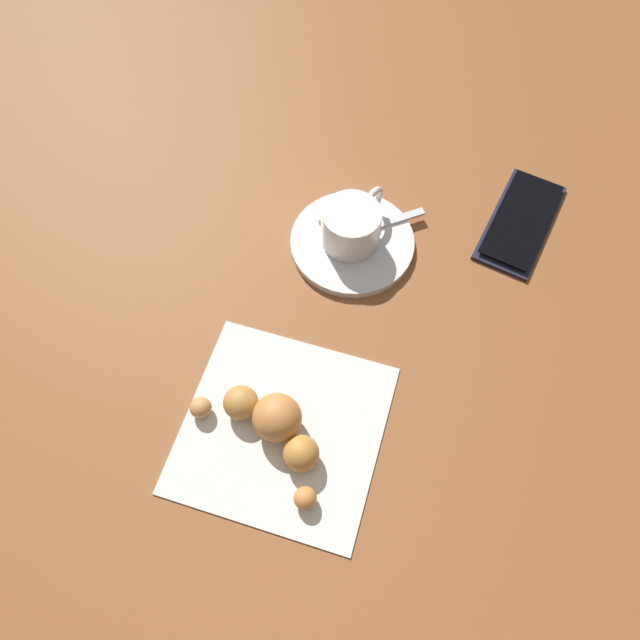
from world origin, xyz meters
name	(u,v)px	position (x,y,z in m)	size (l,w,h in m)	color
ground_plane	(331,343)	(0.00, 0.00, 0.00)	(1.80, 1.80, 0.00)	brown
saucer	(352,243)	(0.13, 0.02, 0.01)	(0.14, 0.14, 0.01)	silver
espresso_cup	(352,225)	(0.13, 0.02, 0.04)	(0.09, 0.07, 0.05)	silver
teaspoon	(360,230)	(0.14, 0.02, 0.01)	(0.09, 0.10, 0.01)	silver
sugar_packet	(349,220)	(0.15, 0.03, 0.01)	(0.07, 0.02, 0.01)	beige
napkin	(282,428)	(-0.10, 0.01, 0.00)	(0.19, 0.19, 0.00)	silver
croissant	(272,425)	(-0.11, 0.02, 0.02)	(0.10, 0.15, 0.04)	#CF7E3E
cell_phone	(521,221)	(0.22, -0.16, 0.01)	(0.15, 0.09, 0.01)	#1D1F31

